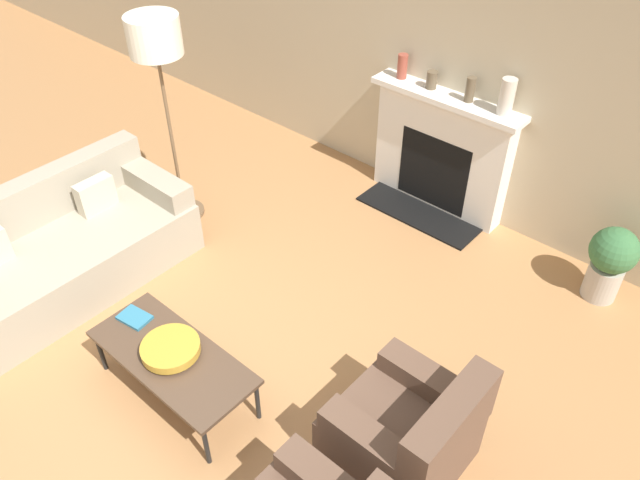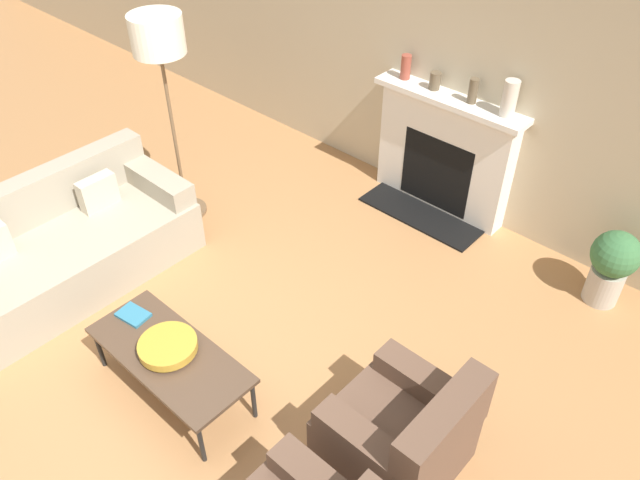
{
  "view_description": "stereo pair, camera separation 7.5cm",
  "coord_description": "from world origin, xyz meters",
  "views": [
    {
      "loc": [
        2.63,
        -1.43,
        3.6
      ],
      "look_at": [
        0.12,
        1.44,
        0.45
      ],
      "focal_mm": 35.0,
      "sensor_mm": 36.0,
      "label": 1
    },
    {
      "loc": [
        2.68,
        -1.38,
        3.6
      ],
      "look_at": [
        0.12,
        1.44,
        0.45
      ],
      "focal_mm": 35.0,
      "sensor_mm": 36.0,
      "label": 2
    }
  ],
  "objects": [
    {
      "name": "book",
      "position": [
        -0.34,
        -0.01,
        0.4
      ],
      "size": [
        0.24,
        0.19,
        0.02
      ],
      "rotation": [
        0.0,
        0.0,
        0.15
      ],
      "color": "teal",
      "rests_on": "coffee_table"
    },
    {
      "name": "armchair_far",
      "position": [
        1.61,
        0.53,
        0.31
      ],
      "size": [
        0.77,
        0.76,
        0.83
      ],
      "rotation": [
        0.0,
        0.0,
        -1.57
      ],
      "color": "brown",
      "rests_on": "ground_plane"
    },
    {
      "name": "coffee_table",
      "position": [
        0.12,
        -0.05,
        0.36
      ],
      "size": [
        1.21,
        0.52,
        0.39
      ],
      "color": "#4C3828",
      "rests_on": "ground_plane"
    },
    {
      "name": "mantel_vase_center_right",
      "position": [
        0.4,
        3.04,
        1.25
      ],
      "size": [
        0.08,
        0.08,
        0.22
      ],
      "color": "brown",
      "rests_on": "fireplace"
    },
    {
      "name": "potted_plant",
      "position": [
        1.94,
        2.82,
        0.38
      ],
      "size": [
        0.37,
        0.37,
        0.66
      ],
      "color": "#B2A899",
      "rests_on": "ground_plane"
    },
    {
      "name": "bowl",
      "position": [
        0.11,
        -0.04,
        0.44
      ],
      "size": [
        0.39,
        0.39,
        0.08
      ],
      "color": "#BC8E2D",
      "rests_on": "coffee_table"
    },
    {
      "name": "couch",
      "position": [
        -1.48,
        0.06,
        0.31
      ],
      "size": [
        0.94,
        2.09,
        0.84
      ],
      "rotation": [
        0.0,
        0.0,
        1.57
      ],
      "color": "#9E937F",
      "rests_on": "ground_plane"
    },
    {
      "name": "fireplace",
      "position": [
        0.21,
        3.02,
        0.56
      ],
      "size": [
        1.44,
        0.59,
        1.14
      ],
      "color": "silver",
      "rests_on": "ground_plane"
    },
    {
      "name": "floor_lamp",
      "position": [
        -1.49,
        1.31,
        1.6
      ],
      "size": [
        0.43,
        0.43,
        1.89
      ],
      "color": "brown",
      "rests_on": "ground_plane"
    },
    {
      "name": "wall_back",
      "position": [
        0.0,
        3.17,
        1.45
      ],
      "size": [
        18.0,
        0.06,
        2.9
      ],
      "color": "#BCAD8E",
      "rests_on": "ground_plane"
    },
    {
      "name": "ground_plane",
      "position": [
        0.0,
        0.0,
        0.0
      ],
      "size": [
        18.0,
        18.0,
        0.0
      ],
      "primitive_type": "plane",
      "color": "#A87547"
    },
    {
      "name": "mantel_vase_center_left",
      "position": [
        0.02,
        3.04,
        1.22
      ],
      "size": [
        0.09,
        0.09,
        0.16
      ],
      "color": "brown",
      "rests_on": "fireplace"
    },
    {
      "name": "mantel_vase_left",
      "position": [
        -0.3,
        3.04,
        1.25
      ],
      "size": [
        0.09,
        0.09,
        0.22
      ],
      "color": "brown",
      "rests_on": "fireplace"
    },
    {
      "name": "mantel_vase_right",
      "position": [
        0.73,
        3.04,
        1.29
      ],
      "size": [
        0.12,
        0.12,
        0.3
      ],
      "color": "beige",
      "rests_on": "fireplace"
    }
  ]
}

